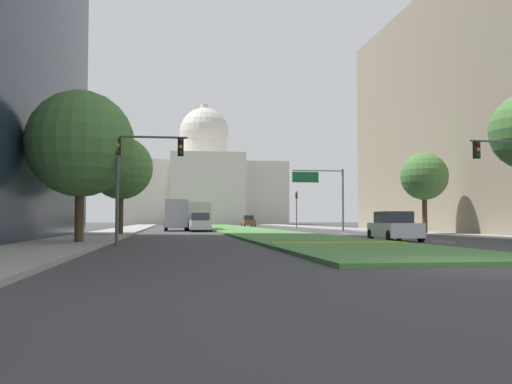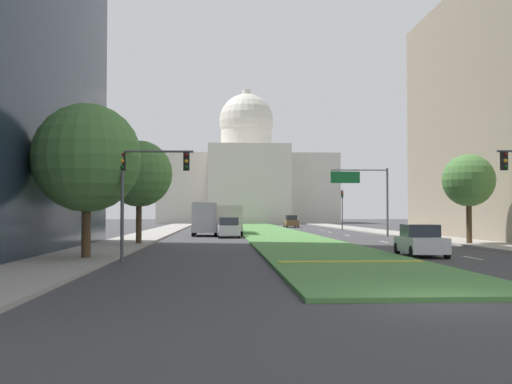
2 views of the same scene
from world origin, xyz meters
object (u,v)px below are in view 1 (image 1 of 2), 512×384
at_px(overhead_guide_sign, 324,186).
at_px(sedan_far_horizon, 176,222).
at_px(city_bus, 197,214).
at_px(street_tree_left_mid, 121,168).
at_px(street_tree_right_mid, 424,177).
at_px(sedan_lead_stopped, 394,227).
at_px(capitol_building, 204,186).
at_px(sedan_midblock, 200,223).
at_px(box_truck_delivery, 176,215).
at_px(street_tree_left_near, 80,144).
at_px(sedan_very_far, 248,221).
at_px(traffic_light_near_left, 136,164).
at_px(sedan_distant, 196,222).
at_px(traffic_light_far_right, 297,204).

bearing_deg(overhead_guide_sign, sedan_far_horizon, 119.79).
relative_size(sedan_far_horizon, city_bus, 0.42).
distance_m(street_tree_left_mid, street_tree_right_mid, 22.82).
bearing_deg(sedan_lead_stopped, sedan_far_horizon, 102.37).
bearing_deg(sedan_far_horizon, overhead_guide_sign, -60.21).
bearing_deg(city_bus, capitol_building, 86.18).
distance_m(overhead_guide_sign, street_tree_right_mid, 16.91).
bearing_deg(sedan_midblock, street_tree_right_mid, -41.17).
bearing_deg(sedan_lead_stopped, capitol_building, 92.60).
height_order(capitol_building, street_tree_right_mid, capitol_building).
distance_m(sedan_lead_stopped, box_truck_delivery, 31.52).
bearing_deg(sedan_far_horizon, street_tree_left_near, -95.05).
distance_m(street_tree_left_mid, sedan_very_far, 54.17).
distance_m(traffic_light_near_left, street_tree_left_mid, 15.49).
height_order(street_tree_right_mid, sedan_distant, street_tree_right_mid).
bearing_deg(traffic_light_near_left, city_bus, 83.15).
relative_size(sedan_distant, box_truck_delivery, 0.67).
bearing_deg(sedan_very_far, city_bus, -108.25).
bearing_deg(capitol_building, traffic_light_near_left, -94.86).
height_order(traffic_light_near_left, sedan_distant, traffic_light_near_left).
relative_size(sedan_midblock, sedan_far_horizon, 0.97).
distance_m(capitol_building, sedan_midblock, 80.32).
distance_m(street_tree_right_mid, sedan_lead_stopped, 13.11).
distance_m(capitol_building, sedan_far_horizon, 52.15).
distance_m(street_tree_right_mid, sedan_midblock, 22.14).
relative_size(box_truck_delivery, city_bus, 0.58).
bearing_deg(traffic_light_near_left, street_tree_left_near, 151.20).
bearing_deg(box_truck_delivery, street_tree_left_near, -98.84).
relative_size(street_tree_right_mid, box_truck_delivery, 0.99).
height_order(street_tree_right_mid, sedan_midblock, street_tree_right_mid).
height_order(traffic_light_far_right, sedan_distant, traffic_light_far_right).
bearing_deg(sedan_midblock, sedan_very_far, 75.44).
bearing_deg(street_tree_left_near, sedan_far_horizon, 84.95).
xyz_separation_m(sedan_very_far, city_bus, (-9.81, -29.75, 0.91)).
distance_m(street_tree_right_mid, sedan_very_far, 53.24).
distance_m(street_tree_left_mid, box_truck_delivery, 18.17).
xyz_separation_m(overhead_guide_sign, sedan_far_horizon, (-15.20, 26.55, -3.87)).
bearing_deg(traffic_light_near_left, capitol_building, 85.14).
bearing_deg(traffic_light_near_left, sedan_distant, 84.20).
bearing_deg(overhead_guide_sign, sedan_distant, 130.58).
relative_size(sedan_lead_stopped, box_truck_delivery, 0.67).
height_order(capitol_building, sedan_midblock, capitol_building).
distance_m(traffic_light_near_left, box_truck_delivery, 32.83).
bearing_deg(box_truck_delivery, sedan_far_horizon, 89.82).
distance_m(traffic_light_near_left, sedan_far_horizon, 57.33).
height_order(sedan_far_horizon, city_bus, city_bus).
distance_m(sedan_lead_stopped, sedan_midblock, 26.76).
bearing_deg(capitol_building, sedan_lead_stopped, -87.40).
bearing_deg(box_truck_delivery, overhead_guide_sign, -7.59).
bearing_deg(overhead_guide_sign, box_truck_delivery, 172.41).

